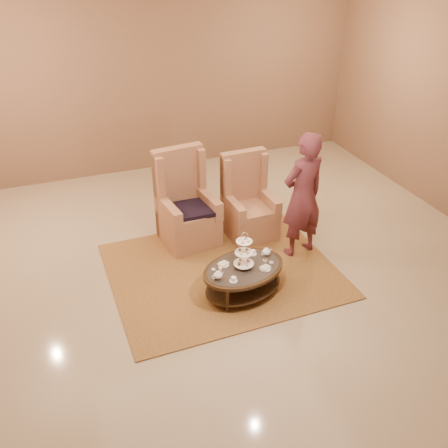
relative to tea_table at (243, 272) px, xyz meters
name	(u,v)px	position (x,y,z in m)	size (l,w,h in m)	color
ground	(229,279)	(-0.06, 0.34, -0.34)	(8.00, 8.00, 0.00)	tan
ceiling	(229,279)	(-0.06, 0.34, -0.34)	(8.00, 8.00, 0.02)	white
wall_back	(151,78)	(-0.06, 4.34, 1.41)	(8.00, 0.04, 3.50)	#866149
rug	(222,270)	(-0.08, 0.56, -0.33)	(3.06, 2.56, 0.02)	olive
tea_table	(243,272)	(0.00, 0.00, 0.00)	(1.27, 1.02, 0.93)	black
armchair_left	(186,211)	(-0.29, 1.55, 0.14)	(0.85, 0.88, 1.41)	#AE7652
armchair_right	(248,208)	(0.64, 1.38, 0.09)	(0.72, 0.74, 1.29)	#AE7652
person	(303,196)	(1.13, 0.61, 0.58)	(0.75, 0.56, 1.85)	#5A262E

